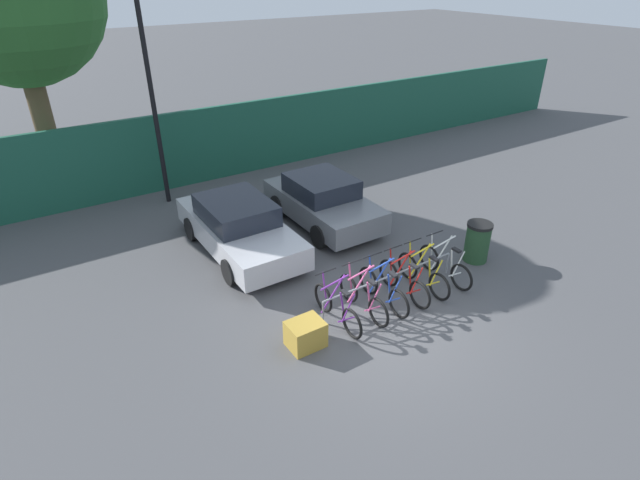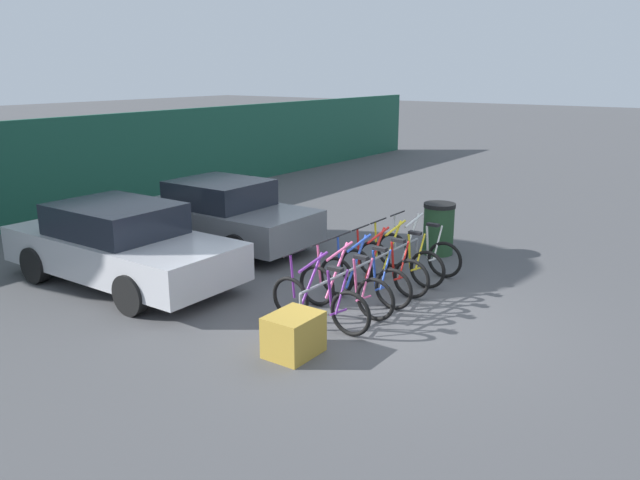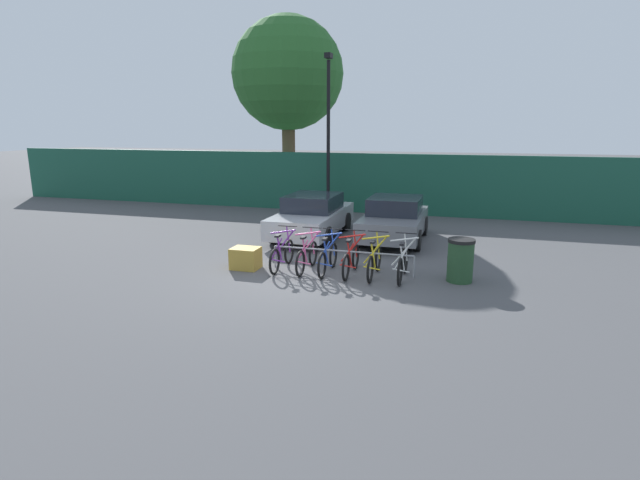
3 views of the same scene
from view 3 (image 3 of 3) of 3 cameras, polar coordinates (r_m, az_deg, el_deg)
ground_plane at (r=12.21m, az=-1.77°, el=-4.26°), size 120.00×120.00×0.00m
hoarding_wall at (r=21.02m, az=6.38°, el=6.42°), size 36.00×0.16×2.48m
bike_rack at (r=12.49m, az=2.52°, el=-1.55°), size 3.63×0.04×0.57m
bicycle_purple at (r=12.83m, az=-4.36°, el=-1.68°), size 0.68×1.71×1.05m
bicycle_pink at (r=12.61m, az=-1.50°, el=-1.90°), size 0.68×1.71×1.05m
bicycle_blue at (r=12.46m, az=0.90°, el=-2.09°), size 0.68×1.71×1.05m
bicycle_red at (r=12.32m, az=3.56°, el=-2.29°), size 0.68×1.71×1.05m
bicycle_yellow at (r=12.21m, az=6.23°, el=-2.49°), size 0.68×1.71×1.05m
bicycle_white at (r=12.11m, az=9.45°, el=-2.72°), size 0.68×1.71×1.05m
car_silver at (r=16.48m, az=-0.88°, el=2.76°), size 1.91×4.40×1.40m
car_grey at (r=16.06m, az=8.49°, el=2.34°), size 1.91×3.91×1.40m
lamp_post at (r=20.31m, az=0.96°, el=12.71°), size 0.24×0.44×6.33m
trash_bin at (r=12.20m, az=15.75°, el=-2.23°), size 0.63×0.63×1.03m
cargo_crate at (r=12.99m, az=-8.50°, el=-2.07°), size 0.70×0.56×0.55m
tree_behind_hoarding at (r=23.91m, az=-3.71°, el=18.35°), size 5.07×5.07×8.45m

